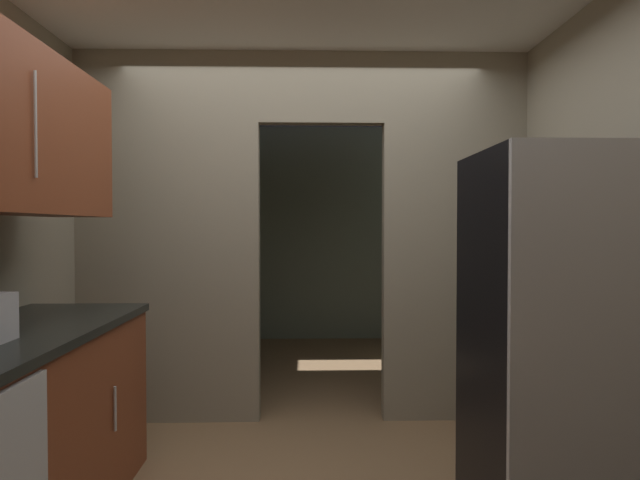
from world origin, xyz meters
The scene contains 3 objects.
kitchen_partition centered at (-0.04, 1.32, 1.38)m, with size 3.18×0.12×2.61m.
adjoining_room_shell centered at (0.00, 3.26, 1.31)m, with size 3.18×2.91×2.61m.
refrigerator centered at (1.18, -0.27, 0.85)m, with size 0.83×0.73×1.70m.
Camera 1 is at (0.03, -2.56, 1.38)m, focal length 30.52 mm.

